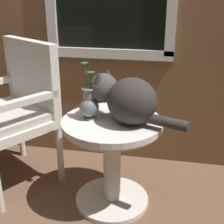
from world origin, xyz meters
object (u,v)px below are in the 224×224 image
object	(u,v)px
wicker_chair	(14,106)
pewter_vase_with_ivy	(88,104)
cat	(127,99)
wicker_side_table	(112,148)

from	to	relation	value
wicker_chair	pewter_vase_with_ivy	xyz separation A→B (m)	(0.56, -0.16, 0.12)
wicker_chair	cat	world-z (taller)	wicker_chair
wicker_side_table	wicker_chair	bearing A→B (deg)	166.76
pewter_vase_with_ivy	cat	bearing A→B (deg)	-1.64
wicker_side_table	cat	size ratio (longest dim) A/B	1.02
wicker_side_table	wicker_chair	distance (m)	0.73
cat	wicker_side_table	bearing A→B (deg)	176.33
wicker_side_table	pewter_vase_with_ivy	bearing A→B (deg)	179.61
cat	pewter_vase_with_ivy	size ratio (longest dim) A/B	1.79
wicker_side_table	pewter_vase_with_ivy	xyz separation A→B (m)	(-0.14, 0.00, 0.27)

